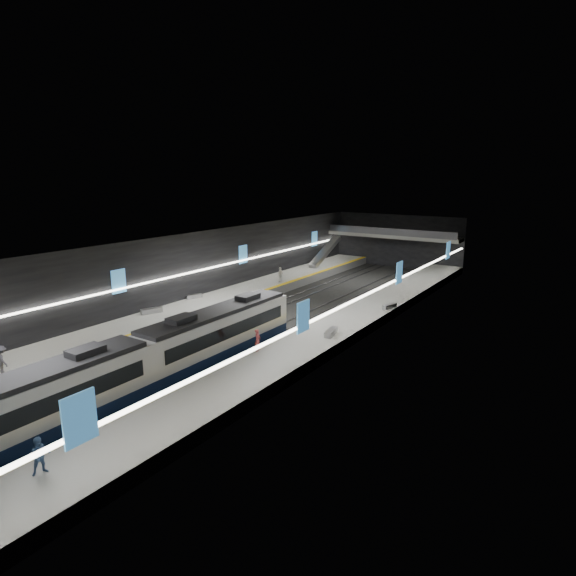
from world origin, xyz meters
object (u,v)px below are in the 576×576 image
Objects in this scene: passenger_right_b at (40,456)px; passenger_left_a at (280,275)px; bench_left_near at (152,311)px; bench_left_far at (194,296)px; escalator at (325,252)px; passenger_left_b at (2,360)px; train at (140,362)px; bench_right_far at (390,306)px; passenger_right_a at (258,340)px; bench_right_near at (331,332)px.

passenger_left_a is at bearing 40.45° from passenger_right_b.
bench_left_near is 6.44m from bench_left_far.
escalator reaches higher than bench_left_far.
passenger_left_a is at bearing -82.38° from passenger_left_b.
train is at bearing -76.62° from escalator.
bench_left_near is at bearing -126.46° from bench_right_far.
escalator is 53.26m from passenger_right_b.
escalator reaches higher than bench_left_near.
passenger_left_b is (-11.60, -12.90, 0.14)m from passenger_right_a.
passenger_right_a is 0.86× the size of passenger_left_b.
passenger_right_b is at bearing -78.81° from bench_right_far.
bench_left_far is 1.02× the size of passenger_right_a.
escalator is at bearing -81.04° from passenger_left_b.
bench_left_near is 1.18× the size of bench_left_far.
bench_right_near is 1.04× the size of passenger_left_b.
escalator is at bearing 103.38° from train.
passenger_right_a is (14.50, -2.28, 0.59)m from bench_left_near.
passenger_right_b is at bearing -74.26° from escalator.
passenger_left_b is (-12.86, 4.68, 0.09)m from passenger_right_b.
bench_right_far is (18.31, 14.34, -0.03)m from bench_left_near.
escalator is 46.61m from passenger_left_b.
bench_left_far is at bearing -17.36° from passenger_left_a.
escalator reaches higher than passenger_left_b.
bench_right_near is at bearing -37.99° from passenger_right_a.
escalator is 4.30× the size of passenger_left_a.
bench_right_far is 0.98× the size of passenger_right_b.
bench_left_near is at bearing -92.39° from escalator.
bench_right_near is 1.09× the size of passenger_left_a.
passenger_left_a reaches higher than bench_right_near.
bench_right_near is 23.91m from passenger_right_b.
bench_left_far is at bearing -73.56° from passenger_left_b.
passenger_left_b reaches higher than passenger_left_a.
passenger_left_a reaches higher than bench_left_far.
passenger_left_b is (0.35, -33.24, 0.04)m from passenger_left_a.
bench_right_near is 1.17× the size of bench_right_far.
escalator reaches higher than bench_right_near.
bench_right_far is (0.94, 10.35, -0.04)m from bench_right_near.
bench_left_near is at bearing -9.89° from passenger_left_a.
bench_right_far is at bearing 73.82° from bench_right_near.
train is at bearing -123.54° from bench_right_near.
bench_right_near is at bearing 67.48° from train.
train is 14.89× the size of bench_left_near.
bench_right_far is at bearing 74.81° from passenger_left_a.
bench_left_near is 25.35m from passenger_right_b.
bench_right_far is (17.00, -17.06, -1.69)m from escalator.
passenger_right_a is at bearing -124.96° from passenger_left_b.
bench_right_far is 16.22m from passenger_left_a.
passenger_right_a is at bearing -68.62° from escalator.
passenger_left_a is at bearing 107.00° from train.
passenger_left_b is (2.89, -15.17, 0.73)m from bench_left_near.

